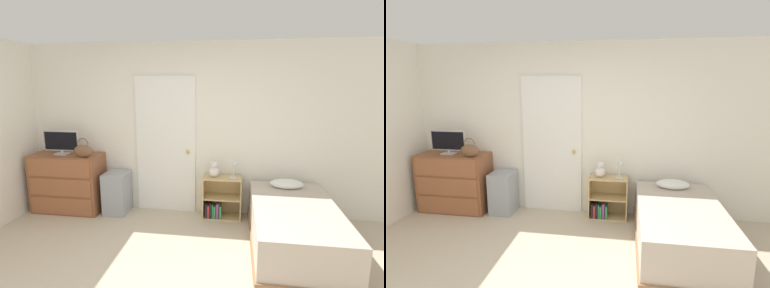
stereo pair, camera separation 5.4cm
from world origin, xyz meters
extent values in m
cube|color=white|center=(0.00, 2.20, 1.27)|extent=(10.00, 0.06, 2.55)
cube|color=white|center=(-0.16, 2.15, 1.03)|extent=(0.90, 0.04, 2.07)
sphere|color=gold|center=(0.18, 2.11, 0.95)|extent=(0.06, 0.06, 0.06)
cube|color=brown|center=(-1.66, 1.92, 0.45)|extent=(1.05, 0.47, 0.90)
cube|color=#9D5B39|center=(-1.66, 1.68, 0.15)|extent=(0.97, 0.01, 0.26)
cube|color=#9D5B39|center=(-1.66, 1.68, 0.45)|extent=(0.97, 0.01, 0.26)
cube|color=#9D5B39|center=(-1.66, 1.68, 0.74)|extent=(0.97, 0.01, 0.26)
cube|color=#B7B7BC|center=(-1.72, 1.91, 0.91)|extent=(0.19, 0.16, 0.01)
cylinder|color=#B7B7BC|center=(-1.72, 1.91, 0.93)|extent=(0.04, 0.04, 0.04)
cube|color=#B7B7BC|center=(-1.72, 1.91, 1.11)|extent=(0.56, 0.02, 0.31)
cube|color=black|center=(-1.72, 1.90, 1.11)|extent=(0.52, 0.01, 0.27)
ellipsoid|color=brown|center=(-1.30, 1.77, 0.99)|extent=(0.28, 0.11, 0.19)
torus|color=brown|center=(-1.30, 1.77, 1.10)|extent=(0.17, 0.01, 0.17)
cube|color=#999EA8|center=(-0.89, 1.94, 0.32)|extent=(0.33, 0.42, 0.63)
cube|color=tan|center=(0.44, 2.00, 0.31)|extent=(0.02, 0.30, 0.62)
cube|color=tan|center=(0.98, 2.00, 0.31)|extent=(0.02, 0.30, 0.62)
cube|color=tan|center=(0.71, 2.00, 0.01)|extent=(0.52, 0.30, 0.02)
cube|color=tan|center=(0.71, 2.00, 0.31)|extent=(0.52, 0.30, 0.02)
cube|color=tan|center=(0.71, 2.00, 0.61)|extent=(0.52, 0.30, 0.02)
cube|color=tan|center=(0.71, 2.15, 0.31)|extent=(0.56, 0.01, 0.62)
cube|color=black|center=(0.48, 1.96, 0.13)|extent=(0.03, 0.19, 0.21)
cube|color=red|center=(0.52, 1.98, 0.11)|extent=(0.03, 0.23, 0.19)
cube|color=black|center=(0.55, 1.97, 0.13)|extent=(0.03, 0.21, 0.23)
cube|color=#338C4C|center=(0.58, 1.96, 0.12)|extent=(0.02, 0.19, 0.21)
cube|color=#338C4C|center=(0.61, 1.95, 0.11)|extent=(0.03, 0.18, 0.18)
cube|color=#8C3F8C|center=(0.65, 1.98, 0.13)|extent=(0.04, 0.22, 0.22)
cube|color=#338C4C|center=(0.69, 1.95, 0.11)|extent=(0.03, 0.17, 0.19)
sphere|color=silver|center=(0.59, 2.00, 0.69)|extent=(0.15, 0.15, 0.15)
sphere|color=silver|center=(0.59, 2.00, 0.79)|extent=(0.10, 0.10, 0.10)
sphere|color=silver|center=(0.59, 1.96, 0.79)|extent=(0.03, 0.03, 0.03)
sphere|color=silver|center=(0.55, 2.00, 0.83)|extent=(0.04, 0.04, 0.04)
sphere|color=silver|center=(0.62, 2.00, 0.83)|extent=(0.04, 0.04, 0.04)
cylinder|color=silver|center=(0.87, 1.98, 0.62)|extent=(0.10, 0.10, 0.01)
cylinder|color=silver|center=(0.87, 1.98, 0.72)|extent=(0.01, 0.01, 0.19)
sphere|color=silver|center=(0.88, 1.96, 0.85)|extent=(0.09, 0.09, 0.09)
cube|color=#996B47|center=(1.60, 1.25, 0.06)|extent=(1.00, 1.82, 0.12)
cube|color=beige|center=(1.60, 1.25, 0.33)|extent=(0.97, 1.76, 0.43)
ellipsoid|color=white|center=(1.60, 1.90, 0.60)|extent=(0.45, 0.28, 0.12)
camera|label=1|loc=(0.89, -2.18, 1.95)|focal=28.00mm
camera|label=2|loc=(0.94, -2.18, 1.95)|focal=28.00mm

